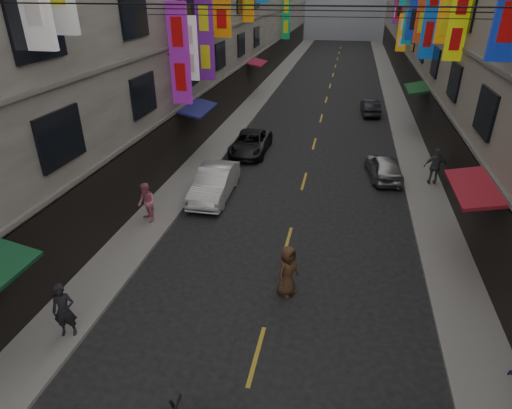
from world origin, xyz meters
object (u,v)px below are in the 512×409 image
at_px(car_right_mid, 384,167).
at_px(pedestrian_rfar, 435,166).
at_px(car_right_far, 370,107).
at_px(pedestrian_lfar, 147,203).
at_px(scooter_far_right, 378,163).
at_px(pedestrian_lnear, 64,310).
at_px(car_left_mid, 214,183).
at_px(pedestrian_crossing, 288,271).
at_px(car_left_far, 251,143).

relative_size(car_right_mid, pedestrian_rfar, 1.97).
bearing_deg(car_right_far, pedestrian_lfar, 59.10).
height_order(scooter_far_right, pedestrian_lnear, pedestrian_lnear).
bearing_deg(pedestrian_rfar, car_left_mid, 16.07).
relative_size(pedestrian_lnear, pedestrian_lfar, 1.00).
relative_size(car_right_far, pedestrian_crossing, 2.00).
relative_size(car_left_mid, pedestrian_lfar, 2.55).
relative_size(car_left_mid, car_left_far, 0.99).
relative_size(pedestrian_rfar, pedestrian_crossing, 1.04).
bearing_deg(car_right_far, car_left_mid, 60.55).
height_order(pedestrian_rfar, pedestrian_crossing, pedestrian_rfar).
bearing_deg(pedestrian_crossing, car_left_mid, 64.91).
bearing_deg(car_left_far, pedestrian_rfar, -15.63).
bearing_deg(pedestrian_crossing, pedestrian_rfar, -0.50).
relative_size(scooter_far_right, pedestrian_rfar, 0.96).
bearing_deg(pedestrian_crossing, pedestrian_lfar, 92.68).
relative_size(car_right_mid, pedestrian_crossing, 2.05).
bearing_deg(scooter_far_right, pedestrian_crossing, 84.48).
height_order(scooter_far_right, car_right_mid, car_right_mid).
xyz_separation_m(scooter_far_right, car_left_mid, (-7.77, -5.01, 0.28)).
xyz_separation_m(car_right_mid, pedestrian_rfar, (2.40, -0.52, 0.43)).
distance_m(car_right_mid, pedestrian_rfar, 2.50).
relative_size(car_left_mid, pedestrian_rfar, 2.37).
relative_size(car_left_far, pedestrian_lfar, 2.59).
height_order(car_right_far, pedestrian_lfar, pedestrian_lfar).
distance_m(car_left_far, pedestrian_rfar, 10.43).
height_order(scooter_far_right, car_left_mid, car_left_mid).
height_order(car_left_far, car_right_far, car_left_far).
bearing_deg(car_right_mid, scooter_far_right, -85.94).
bearing_deg(car_left_mid, pedestrian_rfar, 17.19).
bearing_deg(pedestrian_lnear, car_left_far, 64.71).
relative_size(pedestrian_lnear, pedestrian_crossing, 0.96).
xyz_separation_m(car_left_mid, car_left_far, (0.36, 6.27, -0.11)).
distance_m(car_left_far, pedestrian_lnear, 16.09).
relative_size(car_right_far, pedestrian_lnear, 2.08).
relative_size(car_left_mid, pedestrian_crossing, 2.46).
distance_m(car_right_mid, pedestrian_crossing, 11.07).
distance_m(pedestrian_lfar, pedestrian_crossing, 7.29).
xyz_separation_m(pedestrian_lnear, pedestrian_crossing, (5.85, 3.26, -0.09)).
bearing_deg(pedestrian_lnear, pedestrian_lfar, 76.20).
relative_size(pedestrian_lnear, pedestrian_rfar, 0.93).
distance_m(car_right_far, pedestrian_lnear, 27.79).
distance_m(car_left_mid, car_left_far, 6.28).
relative_size(car_right_mid, car_right_far, 1.02).
bearing_deg(car_right_mid, pedestrian_crossing, 62.13).
relative_size(car_left_far, car_right_mid, 1.22).
xyz_separation_m(car_left_far, pedestrian_lnear, (-1.78, -15.99, 0.36)).
distance_m(car_left_mid, pedestrian_lnear, 9.82).
relative_size(car_left_far, car_right_far, 1.24).
bearing_deg(car_left_far, scooter_far_right, -9.89).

